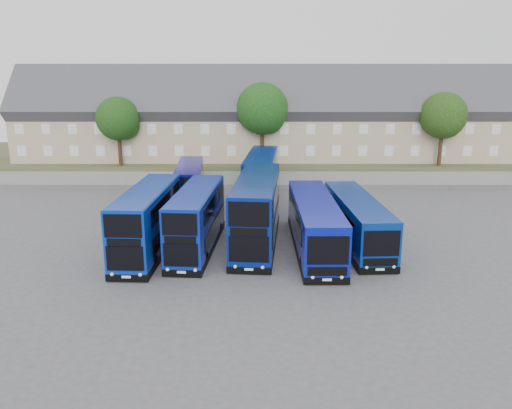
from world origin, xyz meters
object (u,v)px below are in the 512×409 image
at_px(coach_east_a, 314,225).
at_px(tree_far, 472,110).
at_px(tree_east, 444,117).
at_px(tree_mid, 264,111).
at_px(dd_front_mid, 197,221).
at_px(tree_west, 119,120).
at_px(dd_front_left, 148,222).

distance_m(coach_east_a, tree_far, 37.52).
bearing_deg(tree_east, tree_mid, 178.57).
distance_m(dd_front_mid, tree_west, 25.35).
distance_m(tree_west, tree_east, 36.00).
relative_size(tree_mid, tree_far, 1.06).
distance_m(dd_front_left, dd_front_mid, 3.36).
xyz_separation_m(dd_front_left, dd_front_mid, (3.31, 0.52, -0.08)).
relative_size(dd_front_left, tree_mid, 1.22).
xyz_separation_m(dd_front_mid, tree_west, (-10.99, 22.29, 4.96)).
bearing_deg(tree_mid, dd_front_mid, -102.39).
xyz_separation_m(coach_east_a, tree_mid, (-3.26, 22.74, 6.31)).
height_order(dd_front_left, dd_front_mid, dd_front_left).
xyz_separation_m(dd_front_mid, tree_mid, (5.01, 22.79, 5.98)).
height_order(tree_mid, tree_east, tree_mid).
bearing_deg(dd_front_left, tree_east, 41.27).
bearing_deg(dd_front_mid, dd_front_left, -166.97).
relative_size(tree_west, tree_mid, 0.83).
relative_size(tree_west, tree_east, 0.94).
bearing_deg(dd_front_mid, tree_far, 47.41).
height_order(tree_mid, tree_far, tree_mid).
bearing_deg(tree_mid, coach_east_a, -81.83).
height_order(dd_front_mid, tree_east, tree_east).
relative_size(tree_mid, tree_east, 1.12).
bearing_deg(tree_west, tree_far, 9.46).
bearing_deg(tree_east, dd_front_mid, -138.28).
distance_m(dd_front_left, coach_east_a, 11.61).
distance_m(dd_front_left, tree_west, 24.57).
relative_size(dd_front_left, tree_west, 1.46).
distance_m(tree_east, tree_far, 9.23).
bearing_deg(tree_east, coach_east_a, -126.96).
bearing_deg(dd_front_left, coach_east_a, 5.26).
distance_m(coach_east_a, tree_west, 29.90).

